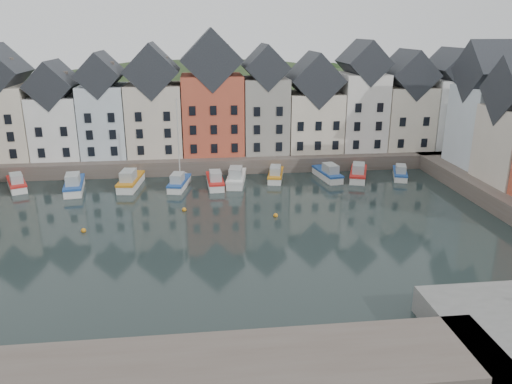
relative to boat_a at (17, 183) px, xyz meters
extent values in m
plane|color=black|center=(25.50, -18.75, -0.70)|extent=(260.00, 260.00, 0.00)
cube|color=brown|center=(25.50, 11.25, 0.30)|extent=(90.00, 16.00, 2.00)
ellipsoid|color=#1F3219|center=(25.50, 37.25, -18.70)|extent=(153.60, 70.40, 64.00)
sphere|color=black|center=(11.56, 32.19, 8.00)|extent=(5.77, 5.77, 5.77)
sphere|color=black|center=(50.36, 42.00, 7.42)|extent=(5.27, 5.27, 5.27)
sphere|color=black|center=(57.32, 35.45, 7.18)|extent=(5.07, 5.07, 5.07)
sphere|color=black|center=(39.77, 36.45, 7.11)|extent=(5.01, 5.01, 5.01)
sphere|color=black|center=(-12.17, 37.86, 5.87)|extent=(3.94, 3.94, 3.94)
sphere|color=black|center=(53.83, 41.50, 7.35)|extent=(5.21, 5.21, 5.21)
sphere|color=black|center=(27.49, 39.90, 7.62)|extent=(5.45, 5.45, 5.45)
sphere|color=black|center=(63.30, 29.57, 6.50)|extent=(4.49, 4.49, 4.49)
cube|color=#EFE1C8|center=(-3.67, 9.25, 6.33)|extent=(7.67, 8.00, 10.07)
cube|color=white|center=(3.60, 9.25, 5.60)|extent=(6.56, 8.00, 8.61)
cube|color=#212329|center=(3.60, 9.25, 11.53)|extent=(6.56, 8.16, 6.56)
cube|color=silver|center=(10.13, 9.25, 6.31)|extent=(6.20, 8.00, 10.02)
cube|color=#212329|center=(10.13, 9.25, 12.85)|extent=(6.20, 8.16, 6.20)
cube|color=beige|center=(17.23, 9.25, 6.34)|extent=(7.70, 8.00, 10.08)
cube|color=#212329|center=(17.23, 9.25, 13.28)|extent=(7.70, 8.16, 7.70)
cube|color=#C25037|center=(25.57, 9.25, 6.94)|extent=(8.69, 8.00, 11.28)
cube|color=#212329|center=(25.57, 9.25, 14.73)|extent=(8.69, 8.16, 8.69)
cube|color=gray|center=(33.28, 9.25, 6.69)|extent=(6.43, 8.00, 10.78)
cube|color=#212329|center=(33.28, 9.25, 13.67)|extent=(6.43, 8.16, 6.43)
cube|color=beige|center=(40.58, 9.25, 5.57)|extent=(7.88, 8.00, 8.56)
cube|color=#212329|center=(40.58, 9.25, 11.80)|extent=(7.88, 8.16, 7.88)
cube|color=white|center=(47.92, 9.25, 6.93)|extent=(6.50, 8.00, 11.27)
cube|color=#212329|center=(47.92, 9.25, 14.18)|extent=(6.50, 8.16, 6.50)
cube|color=#EFE1C8|center=(54.93, 9.25, 5.96)|extent=(7.23, 8.00, 9.32)
cube|color=#212329|center=(54.93, 9.25, 12.41)|extent=(7.23, 8.16, 7.23)
cube|color=white|center=(61.78, 9.25, 6.46)|extent=(6.18, 8.00, 10.32)
cube|color=#212329|center=(61.78, 9.25, 13.15)|extent=(6.18, 8.16, 6.18)
cube|color=silver|center=(61.50, -2.48, 6.49)|extent=(7.47, 8.00, 10.38)
cube|color=#212329|center=(61.50, -2.48, 13.66)|extent=(7.62, 8.00, 8.00)
sphere|color=orange|center=(21.50, -10.75, -0.55)|extent=(0.50, 0.50, 0.50)
sphere|color=orange|center=(31.50, -13.75, -0.55)|extent=(0.50, 0.50, 0.50)
sphere|color=orange|center=(11.50, -15.75, -0.55)|extent=(0.50, 0.50, 0.50)
cube|color=silver|center=(-0.08, 0.18, -0.35)|extent=(4.08, 6.25, 1.11)
cube|color=red|center=(-0.08, 0.18, 0.25)|extent=(4.22, 6.40, 0.25)
cube|color=#9AA1A1|center=(0.29, -0.65, 0.85)|extent=(2.26, 2.77, 1.21)
cube|color=silver|center=(7.53, -1.62, -0.30)|extent=(3.01, 7.07, 1.26)
cube|color=#204793|center=(7.53, -1.62, 0.38)|extent=(3.15, 7.22, 0.29)
cube|color=#9AA1A1|center=(7.67, -2.64, 1.07)|extent=(1.97, 2.94, 1.37)
cube|color=silver|center=(14.46, -0.80, -0.30)|extent=(2.88, 7.09, 1.26)
cube|color=orange|center=(14.46, -0.80, 0.39)|extent=(3.02, 7.25, 0.29)
cube|color=#9AA1A1|center=(14.33, -1.83, 1.08)|extent=(1.93, 2.93, 1.38)
cube|color=silver|center=(20.72, -1.91, -0.36)|extent=(2.93, 6.19, 1.09)
cube|color=#204793|center=(20.72, -1.91, 0.24)|extent=(3.05, 6.33, 0.25)
cube|color=#9AA1A1|center=(20.54, -2.79, 0.83)|extent=(1.83, 2.61, 1.19)
cylinder|color=silver|center=(20.84, -1.33, 5.25)|extent=(0.14, 0.14, 10.92)
cube|color=silver|center=(25.34, -1.66, -0.34)|extent=(2.14, 6.29, 1.14)
cube|color=red|center=(25.34, -1.66, 0.28)|extent=(2.25, 6.42, 0.26)
cube|color=#9AA1A1|center=(25.38, -2.59, 0.90)|extent=(1.56, 2.55, 1.24)
cube|color=silver|center=(28.19, -0.86, -0.31)|extent=(3.10, 6.99, 1.24)
cube|color=silver|center=(28.19, -0.86, 0.37)|extent=(3.23, 7.14, 0.28)
cube|color=#9AA1A1|center=(28.03, -1.86, 1.04)|extent=(1.99, 2.92, 1.35)
cube|color=silver|center=(33.67, 0.34, -0.36)|extent=(2.97, 6.10, 1.07)
cube|color=orange|center=(33.67, 0.34, 0.22)|extent=(3.09, 6.24, 0.24)
cube|color=#9AA1A1|center=(33.48, -0.52, 0.81)|extent=(1.84, 2.58, 1.17)
cube|color=silver|center=(40.75, -0.11, -0.33)|extent=(2.89, 6.56, 1.16)
cube|color=#204793|center=(40.75, -0.11, 0.30)|extent=(3.02, 6.71, 0.26)
cube|color=#9AA1A1|center=(40.90, -1.05, 0.93)|extent=(1.87, 2.74, 1.27)
cube|color=silver|center=(44.97, -0.61, -0.32)|extent=(4.09, 6.87, 1.21)
cube|color=red|center=(44.97, -0.61, 0.34)|extent=(4.24, 7.03, 0.27)
cube|color=#9AA1A1|center=(44.64, -1.54, 1.00)|extent=(2.34, 3.00, 1.32)
cube|color=silver|center=(50.86, -0.77, -0.38)|extent=(3.34, 5.73, 1.01)
cube|color=#204793|center=(50.86, -0.77, 0.17)|extent=(3.47, 5.87, 0.23)
cube|color=#9AA1A1|center=(50.59, -1.55, 0.72)|extent=(1.93, 2.50, 1.10)
camera|label=1|loc=(23.51, -64.16, 18.96)|focal=35.00mm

